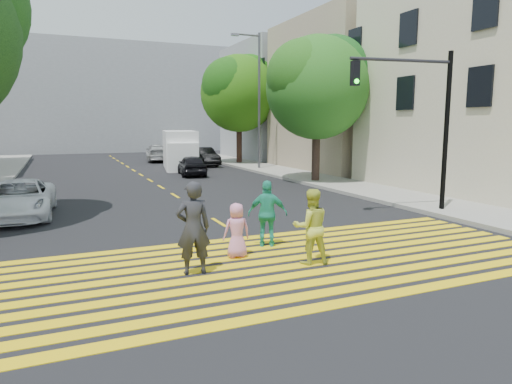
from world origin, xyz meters
TOP-DOWN VIEW (x-y plane):
  - ground at (0.00, 0.00)m, footprint 120.00×120.00m
  - sidewalk_right at (8.50, 15.00)m, footprint 3.00×60.00m
  - crosswalk at (0.00, 1.28)m, footprint 13.40×5.30m
  - lane_line at (0.00, 22.50)m, footprint 0.12×34.40m
  - building_right_cream at (15.00, 8.00)m, footprint 10.00×10.00m
  - building_right_tan at (15.00, 19.00)m, footprint 10.00×10.00m
  - building_right_grey at (15.00, 30.00)m, footprint 10.00×10.00m
  - backdrop_block at (0.00, 48.00)m, footprint 30.00×8.00m
  - tree_right_near at (8.00, 13.38)m, footprint 5.93×5.41m
  - tree_right_far at (8.42, 25.70)m, footprint 7.33×7.16m
  - pedestrian_man at (-2.11, 1.42)m, footprint 0.76×0.53m
  - pedestrian_woman at (0.50, 1.06)m, footprint 0.96×0.82m
  - pedestrian_child at (-0.86, 2.17)m, footprint 0.66×0.46m
  - pedestrian_extra at (0.22, 2.76)m, footprint 1.09×0.81m
  - white_sedan at (-5.91, 9.40)m, footprint 2.31×4.62m
  - dark_car_near at (2.84, 19.45)m, footprint 1.98×3.87m
  - silver_car at (3.14, 30.96)m, footprint 2.77×5.27m
  - dark_car_parked at (5.33, 25.36)m, footprint 1.54×4.22m
  - white_van at (3.20, 23.82)m, footprint 2.96×5.87m
  - traffic_signal at (6.77, 4.54)m, footprint 3.78×0.76m
  - street_lamp at (7.78, 20.92)m, footprint 2.05×0.22m

SIDE VIEW (x-z plane):
  - ground at x=0.00m, z-range 0.00..0.00m
  - lane_line at x=0.00m, z-range 0.00..0.01m
  - crosswalk at x=0.00m, z-range 0.00..0.01m
  - sidewalk_right at x=8.50m, z-range 0.00..0.15m
  - white_sedan at x=-5.91m, z-range 0.00..1.26m
  - dark_car_near at x=2.84m, z-range 0.00..1.26m
  - pedestrian_child at x=-0.86m, z-range 0.00..1.31m
  - dark_car_parked at x=5.33m, z-range 0.00..1.38m
  - silver_car at x=3.14m, z-range 0.00..1.46m
  - pedestrian_woman at x=0.50m, z-range 0.00..1.71m
  - pedestrian_extra at x=0.22m, z-range 0.00..1.71m
  - pedestrian_man at x=-2.11m, z-range 0.00..1.97m
  - white_van at x=3.20m, z-range -0.07..2.57m
  - traffic_signal at x=6.77m, z-range 0.82..6.39m
  - building_right_cream at x=15.00m, z-range 0.00..10.00m
  - building_right_tan at x=15.00m, z-range 0.00..10.00m
  - building_right_grey at x=15.00m, z-range 0.00..10.00m
  - street_lamp at x=7.78m, z-range 0.67..9.73m
  - tree_right_near at x=8.00m, z-range 1.38..9.16m
  - tree_right_far at x=8.42m, z-range 1.49..9.99m
  - backdrop_block at x=0.00m, z-range 0.00..12.00m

